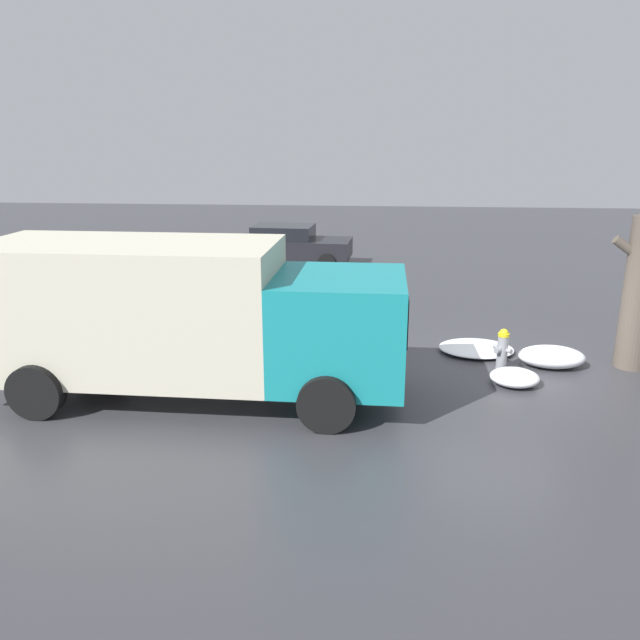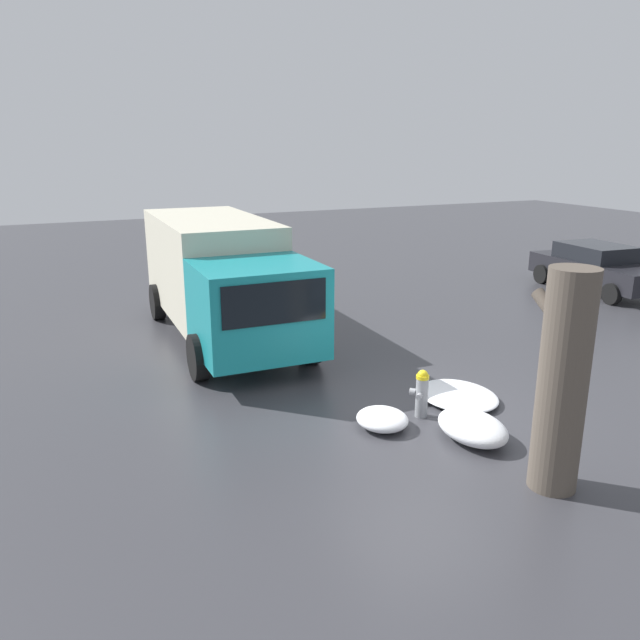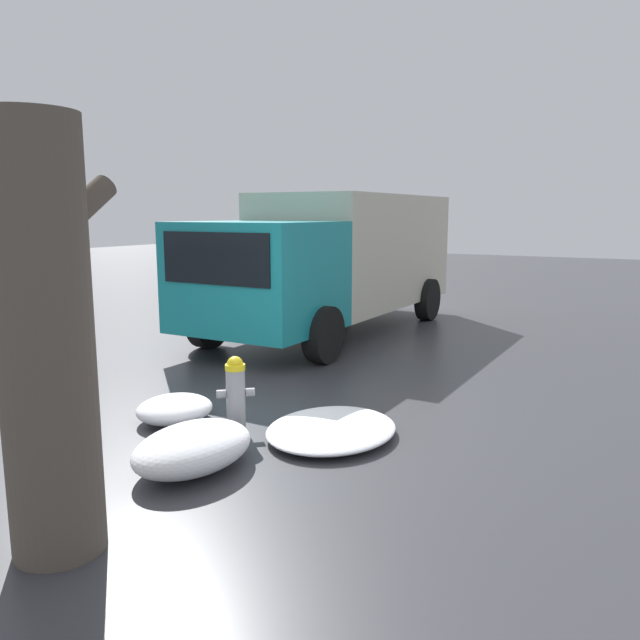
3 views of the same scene
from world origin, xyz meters
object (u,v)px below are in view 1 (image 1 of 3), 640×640
object	(u,v)px
delivery_truck	(185,314)
fire_hydrant	(502,349)
tree_trunk	(640,293)
parked_car	(288,245)

from	to	relation	value
delivery_truck	fire_hydrant	bearing A→B (deg)	107.98
fire_hydrant	tree_trunk	world-z (taller)	tree_trunk
fire_hydrant	tree_trunk	size ratio (longest dim) A/B	0.28
tree_trunk	delivery_truck	size ratio (longest dim) A/B	0.42
tree_trunk	parked_car	bearing A→B (deg)	-49.66
parked_car	tree_trunk	bearing A→B (deg)	43.98
tree_trunk	delivery_truck	world-z (taller)	tree_trunk
tree_trunk	delivery_truck	bearing A→B (deg)	14.66
delivery_truck	parked_car	world-z (taller)	delivery_truck
fire_hydrant	parked_car	size ratio (longest dim) A/B	0.19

